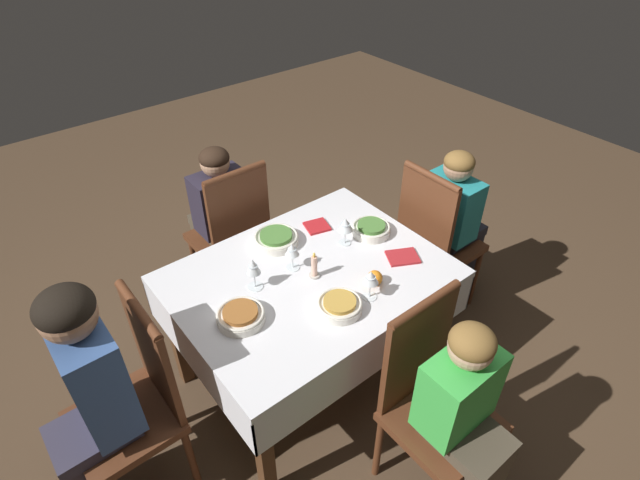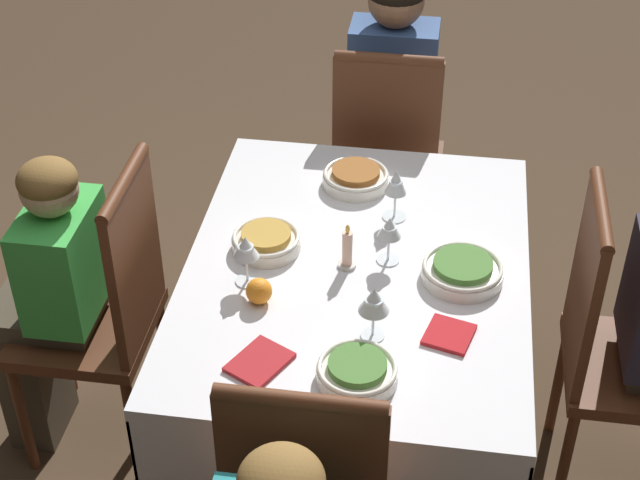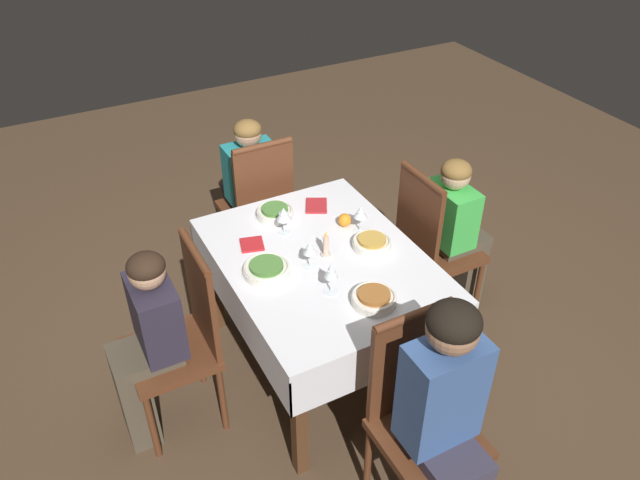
% 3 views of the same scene
% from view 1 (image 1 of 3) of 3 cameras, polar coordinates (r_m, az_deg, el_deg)
% --- Properties ---
extents(ground_plane, '(8.00, 8.00, 0.00)m').
position_cam_1_polar(ground_plane, '(2.84, -1.02, -14.92)').
color(ground_plane, '#4C3826').
extents(dining_table, '(1.23, 0.94, 0.73)m').
position_cam_1_polar(dining_table, '(2.37, -1.19, -5.61)').
color(dining_table, silver).
rests_on(dining_table, ground_plane).
extents(chair_east, '(0.40, 0.39, 1.00)m').
position_cam_1_polar(chair_east, '(2.21, -20.18, -16.64)').
color(chair_east, '#562D19').
rests_on(chair_east, ground_plane).
extents(chair_west, '(0.40, 0.39, 1.00)m').
position_cam_1_polar(chair_west, '(2.90, 12.91, 0.29)').
color(chair_west, '#562D19').
rests_on(chair_west, ground_plane).
extents(chair_south, '(0.39, 0.40, 1.00)m').
position_cam_1_polar(chair_south, '(2.90, -9.83, 0.84)').
color(chair_south, '#562D19').
rests_on(chair_south, ground_plane).
extents(chair_north, '(0.39, 0.40, 1.00)m').
position_cam_1_polar(chair_north, '(2.14, 12.60, -17.06)').
color(chair_north, '#562D19').
rests_on(chair_north, ground_plane).
extents(person_adult_denim, '(0.34, 0.30, 1.19)m').
position_cam_1_polar(person_adult_denim, '(2.10, -24.99, -16.20)').
color(person_adult_denim, '#383342').
rests_on(person_adult_denim, ground_plane).
extents(person_child_teal, '(0.33, 0.30, 1.04)m').
position_cam_1_polar(person_child_teal, '(2.99, 15.10, 2.02)').
color(person_child_teal, '#282833').
rests_on(person_child_teal, ground_plane).
extents(person_child_dark, '(0.30, 0.33, 1.04)m').
position_cam_1_polar(person_child_dark, '(3.01, -11.53, 2.79)').
color(person_child_dark, '#4C4233').
rests_on(person_child_dark, ground_plane).
extents(person_child_green, '(0.30, 0.33, 1.02)m').
position_cam_1_polar(person_child_green, '(2.08, 16.39, -19.45)').
color(person_child_green, '#4C4233').
rests_on(person_child_green, ground_plane).
extents(bowl_east, '(0.20, 0.20, 0.06)m').
position_cam_1_polar(bowl_east, '(2.10, -9.05, -8.52)').
color(bowl_east, silver).
rests_on(bowl_east, dining_table).
extents(wine_glass_east, '(0.07, 0.07, 0.16)m').
position_cam_1_polar(wine_glass_east, '(2.18, -7.65, -3.14)').
color(wine_glass_east, white).
rests_on(wine_glass_east, dining_table).
extents(bowl_west, '(0.20, 0.20, 0.06)m').
position_cam_1_polar(bowl_west, '(2.54, 5.87, 1.30)').
color(bowl_west, silver).
rests_on(bowl_west, dining_table).
extents(wine_glass_west, '(0.08, 0.08, 0.15)m').
position_cam_1_polar(wine_glass_west, '(2.41, 2.90, 1.72)').
color(wine_glass_west, white).
rests_on(wine_glass_west, dining_table).
extents(bowl_south, '(0.22, 0.22, 0.06)m').
position_cam_1_polar(bowl_south, '(2.47, -5.02, 0.18)').
color(bowl_south, silver).
rests_on(bowl_south, dining_table).
extents(wine_glass_south, '(0.07, 0.07, 0.14)m').
position_cam_1_polar(wine_glass_south, '(2.27, -3.22, -1.20)').
color(wine_glass_south, white).
rests_on(wine_glass_south, dining_table).
extents(bowl_north, '(0.19, 0.19, 0.06)m').
position_cam_1_polar(bowl_north, '(2.12, 2.26, -7.44)').
color(bowl_north, silver).
rests_on(bowl_north, dining_table).
extents(wine_glass_north, '(0.07, 0.07, 0.15)m').
position_cam_1_polar(wine_glass_north, '(2.13, 5.81, -4.39)').
color(wine_glass_north, white).
rests_on(wine_glass_north, dining_table).
extents(candle_centerpiece, '(0.05, 0.05, 0.14)m').
position_cam_1_polar(candle_centerpiece, '(2.26, -0.66, -3.20)').
color(candle_centerpiece, beige).
rests_on(candle_centerpiece, dining_table).
extents(orange_fruit, '(0.07, 0.07, 0.07)m').
position_cam_1_polar(orange_fruit, '(2.24, 6.28, -4.32)').
color(orange_fruit, orange).
rests_on(orange_fruit, dining_table).
extents(napkin_red_folded, '(0.18, 0.17, 0.01)m').
position_cam_1_polar(napkin_red_folded, '(2.42, 9.43, -1.93)').
color(napkin_red_folded, '#AD2328').
rests_on(napkin_red_folded, dining_table).
extents(napkin_spare_side, '(0.14, 0.14, 0.01)m').
position_cam_1_polar(napkin_spare_side, '(2.58, -0.34, 1.57)').
color(napkin_spare_side, red).
rests_on(napkin_spare_side, dining_table).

